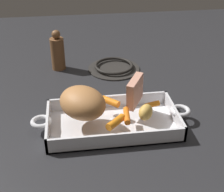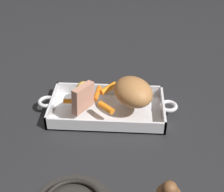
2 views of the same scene
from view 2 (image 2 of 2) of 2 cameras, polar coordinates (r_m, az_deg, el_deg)
ground_plane at (r=1.03m, az=-0.87°, el=-2.93°), size 2.21×2.21×0.00m
roasting_dish at (r=1.02m, az=-0.88°, el=-2.39°), size 0.45×0.20×0.04m
pork_roast at (r=0.98m, az=3.83°, el=0.86°), size 0.17×0.18×0.08m
roast_slice_outer at (r=0.95m, az=-5.26°, el=-0.33°), size 0.06×0.09×0.09m
baby_carrot_northwest at (r=1.02m, az=-2.69°, el=0.46°), size 0.02×0.07×0.02m
baby_carrot_southwest at (r=0.96m, az=-0.99°, el=-2.10°), size 0.05×0.05×0.02m
baby_carrot_short at (r=1.00m, az=-7.65°, el=-0.94°), size 0.04×0.02×0.02m
baby_carrot_northeast at (r=1.04m, az=-0.74°, el=1.39°), size 0.06×0.06×0.02m
potato_golden_small at (r=1.03m, az=-5.37°, el=1.49°), size 0.06×0.06×0.04m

